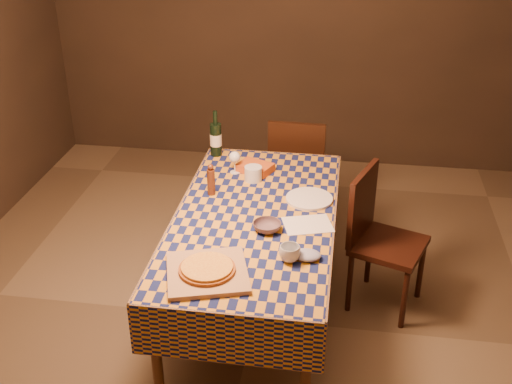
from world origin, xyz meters
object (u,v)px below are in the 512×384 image
Objects in this scene: cutting_board at (207,273)px; white_plate at (309,199)px; dining_table at (255,227)px; bowl at (267,227)px; wine_bottle at (216,139)px; chair_far at (297,167)px; chair_right at (377,232)px; pizza at (207,268)px.

cutting_board reaches higher than white_plate.
bowl is at bearing -58.94° from dining_table.
wine_bottle is 1.14× the size of white_plate.
cutting_board is 0.43× the size of chair_far.
cutting_board is 0.43× the size of chair_right.
chair_right is at bearing 11.47° from white_plate.
dining_table is 11.60× the size of bowl.
wine_bottle reaches higher than cutting_board.
dining_table is 0.65m from pizza.
pizza is at bearing 0.00° from cutting_board.
chair_far is (0.29, 1.83, -0.29)m from pizza.
bowl is at bearing -117.70° from white_plate.
dining_table is 1.98× the size of chair_right.
chair_right is at bearing -56.08° from chair_far.
chair_right is (0.64, 0.48, -0.27)m from bowl.
dining_table is at bearing -96.94° from chair_far.
bowl is 0.55× the size of white_plate.
wine_bottle is 0.35× the size of chair_far.
cutting_board is at bearing -132.88° from chair_right.
pizza is at bearing -132.88° from chair_right.
dining_table is 4.61× the size of cutting_board.
pizza is 1.14× the size of wine_bottle.
wine_bottle reaches higher than chair_far.
dining_table is 0.65m from cutting_board.
pizza is 1.33m from chair_right.
wine_bottle reaches higher than bowl.
chair_far reaches higher than dining_table.
wine_bottle is 0.77m from chair_far.
cutting_board is 1.46m from wine_bottle.
chair_far is at bearing 123.92° from chair_right.
chair_right is at bearing 36.92° from bowl.
pizza is at bearing -80.10° from wine_bottle.
white_plate is 0.31× the size of chair_right.
chair_right is (0.88, 0.95, -0.26)m from cutting_board.
chair_right is at bearing 23.93° from dining_table.
bowl is 1.39m from chair_far.
pizza is (-0.15, -0.62, 0.12)m from dining_table.
dining_table is at bearing -156.07° from chair_right.
chair_right is (0.59, -0.88, 0.00)m from chair_far.
pizza is 0.97m from white_plate.
wine_bottle is (-0.25, 1.43, 0.08)m from pizza.
white_plate is at bearing 62.30° from bowl.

